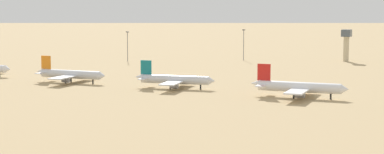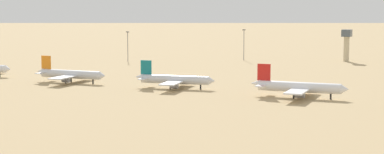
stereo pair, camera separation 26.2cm
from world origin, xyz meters
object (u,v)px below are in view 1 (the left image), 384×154
(parked_jet_teal_2, at_px, (174,80))
(light_pole_west, at_px, (244,43))
(light_pole_mid, at_px, (128,44))
(control_tower, at_px, (346,42))
(parked_jet_orange_1, at_px, (70,74))
(parked_jet_red_3, at_px, (298,87))

(parked_jet_teal_2, relative_size, light_pole_west, 1.85)
(light_pole_west, bearing_deg, light_pole_mid, -147.85)
(control_tower, xyz_separation_m, light_pole_west, (-55.04, -20.65, -0.77))
(parked_jet_teal_2, distance_m, control_tower, 151.35)
(parked_jet_orange_1, xyz_separation_m, light_pole_mid, (-31.22, 94.89, 6.13))
(parked_jet_orange_1, bearing_deg, light_pole_mid, 103.80)
(control_tower, bearing_deg, light_pole_mid, -153.24)
(parked_jet_orange_1, distance_m, parked_jet_red_3, 100.44)
(parked_jet_teal_2, distance_m, light_pole_mid, 121.17)
(control_tower, height_order, light_pole_mid, control_tower)
(parked_jet_red_3, bearing_deg, light_pole_mid, 139.43)
(light_pole_west, relative_size, light_pole_mid, 1.05)
(parked_jet_teal_2, bearing_deg, light_pole_mid, 120.62)
(control_tower, distance_m, light_pole_mid, 125.69)
(parked_jet_teal_2, height_order, control_tower, control_tower)
(parked_jet_orange_1, xyz_separation_m, control_tower, (81.00, 151.47, 7.36))
(control_tower, bearing_deg, light_pole_west, -159.44)
(light_pole_west, xyz_separation_m, light_pole_mid, (-57.18, -35.94, -0.46))
(control_tower, height_order, light_pole_west, control_tower)
(parked_jet_teal_2, height_order, parked_jet_red_3, parked_jet_red_3)
(parked_jet_orange_1, xyz_separation_m, light_pole_west, (25.95, 130.82, 6.59))
(parked_jet_orange_1, height_order, light_pole_west, light_pole_west)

